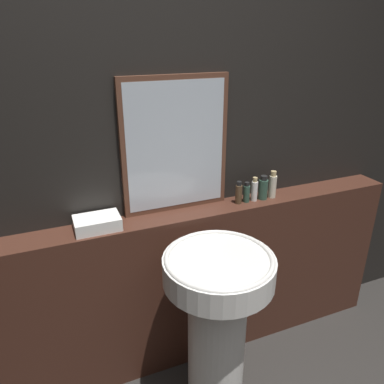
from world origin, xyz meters
The scene contains 10 objects.
wall_back centered at (0.00, 1.59, 1.25)m, with size 8.00×0.06×2.50m.
vanity_counter centered at (0.00, 1.47, 0.49)m, with size 2.80×0.18×0.98m.
pedestal_sink centered at (0.08, 1.06, 0.58)m, with size 0.51×0.51×0.95m.
mirror centered at (0.06, 1.54, 1.33)m, with size 0.57×0.03×0.70m.
towel_stack centered at (-0.38, 1.47, 1.01)m, with size 0.22×0.15×0.06m.
shampoo_bottle centered at (0.40, 1.47, 1.04)m, with size 0.04×0.04×0.13m.
conditioner_bottle centered at (0.45, 1.47, 1.03)m, with size 0.04×0.04×0.12m.
lotion_bottle centered at (0.50, 1.47, 1.04)m, with size 0.04×0.04×0.14m.
body_wash_bottle centered at (0.56, 1.47, 1.04)m, with size 0.05×0.05×0.14m.
hand_soap_bottle centered at (0.63, 1.47, 1.05)m, with size 0.04×0.04×0.16m.
Camera 1 is at (-0.57, -0.20, 1.86)m, focal length 35.00 mm.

